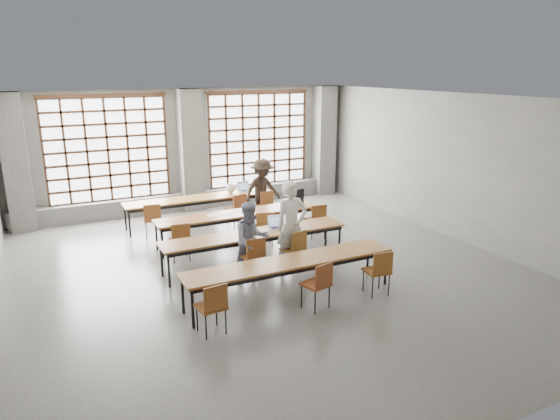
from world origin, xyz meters
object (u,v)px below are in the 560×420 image
Objects in this scene: student_male at (292,226)px; mouse at (296,226)px; laptop_back at (245,189)px; red_pouch at (211,304)px; chair_back_mid at (237,206)px; student_female at (251,240)px; desk_row_b at (239,215)px; student_back at (262,190)px; desk_row_c at (255,236)px; backpack at (297,196)px; desk_row_d at (291,264)px; chair_mid_centre at (264,225)px; chair_front_right at (295,246)px; chair_near_mid at (319,281)px; chair_near_right at (379,268)px; green_box at (251,230)px; laptop_front at (277,225)px; chair_front_left at (254,253)px; chair_back_right at (265,203)px; plastic_bag at (231,188)px; chair_near_left at (213,304)px; chair_back_left at (153,217)px; desk_row_a at (200,199)px; phone at (265,232)px; chair_mid_left at (180,238)px; chair_mid_right at (317,217)px.

student_male is 19.19× the size of mouse.
red_pouch is (-2.97, -5.76, -0.29)m from laptop_back.
chair_back_mid is 0.57× the size of student_female.
desk_row_b is 2.34× the size of student_back.
student_male reaches higher than student_back.
backpack is at bearing 40.95° from desk_row_c.
chair_mid_centre reaches higher than desk_row_d.
chair_front_right is at bearing 58.27° from desk_row_d.
mouse is 1.88m from backpack.
backpack is (1.91, 3.33, 0.27)m from desk_row_d.
chair_near_mid reaches higher than mouse.
student_back is 1.33m from backpack.
chair_near_right is at bearing -0.08° from chair_near_mid.
student_back is (1.22, 1.33, 0.19)m from desk_row_b.
desk_row_b is 2.22m from chair_front_right.
laptop_front is at bearing 2.69° from green_box.
chair_front_left is at bearing -153.60° from backpack.
chair_back_right reaches higher than mouse.
desk_row_d is 4.55× the size of chair_front_left.
chair_near_right is 4.00m from backpack.
chair_front_right is at bearing -92.17° from plastic_bag.
student_female is at bearing -127.53° from student_back.
laptop_back is at bearing 63.13° from chair_near_left.
mouse is 3.52m from red_pouch.
chair_back_left is 2.20× the size of backpack.
chair_near_mid is 3.52× the size of green_box.
student_male reaches higher than chair_back_right.
laptop_back is (-0.26, 0.61, -0.06)m from student_back.
desk_row_a is at bearing 105.26° from chair_near_right.
student_male is at bearing -80.54° from desk_row_b.
desk_row_c is at bearing -124.23° from chair_mid_centre.
plastic_bag is at bearing 80.45° from phone.
chair_mid_left is at bearing 157.51° from mouse.
chair_near_left is (-2.00, -3.91, -0.13)m from desk_row_b.
phone is 2.40m from backpack.
chair_back_left is 1.84m from chair_mid_left.
chair_near_left is at bearing -130.60° from phone.
desk_row_d is 4.72m from chair_back_left.
chair_near_right is 0.47× the size of student_male.
chair_back_right is (1.61, -0.63, -0.13)m from desk_row_a.
desk_row_b is at bearing 88.69° from chair_near_mid.
green_box is 0.29m from phone.
chair_near_left is at bearing -113.54° from plastic_bag.
laptop_back reaches higher than chair_back_right.
chair_mid_right is (1.41, -0.00, 0.00)m from chair_mid_centre.
mouse is at bearing -138.73° from backpack.
student_male is (0.72, -3.89, 0.28)m from desk_row_a.
chair_mid_left is 1.00× the size of chair_front_left.
desk_row_c is at bearing -118.32° from chair_back_right.
chair_near_left is 2.14× the size of laptop_front.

